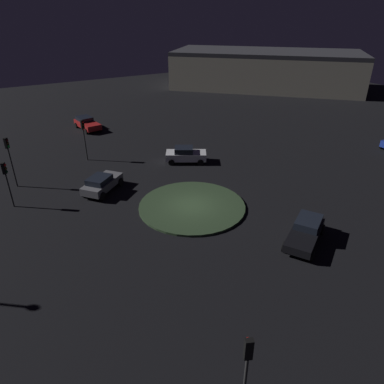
# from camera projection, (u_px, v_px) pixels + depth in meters

# --- Properties ---
(ground_plane) EXTENTS (117.13, 117.13, 0.00)m
(ground_plane) POSITION_uv_depth(u_px,v_px,m) (192.00, 207.00, 27.91)
(ground_plane) COLOR black
(roundabout_island) EXTENTS (8.40, 8.40, 0.17)m
(roundabout_island) POSITION_uv_depth(u_px,v_px,m) (192.00, 206.00, 27.87)
(roundabout_island) COLOR #2D4228
(roundabout_island) RESTS_ON ground_plane
(car_red) EXTENTS (2.56, 4.73, 1.47)m
(car_red) POSITION_uv_depth(u_px,v_px,m) (87.00, 123.00, 45.36)
(car_red) COLOR red
(car_red) RESTS_ON ground_plane
(car_white) EXTENTS (4.38, 3.57, 1.58)m
(car_white) POSITION_uv_depth(u_px,v_px,m) (186.00, 155.00, 35.67)
(car_white) COLOR white
(car_white) RESTS_ON ground_plane
(car_grey) EXTENTS (4.19, 3.89, 1.47)m
(car_grey) POSITION_uv_depth(u_px,v_px,m) (102.00, 183.00, 29.91)
(car_grey) COLOR slate
(car_grey) RESTS_ON ground_plane
(car_black) EXTENTS (4.79, 3.81, 1.40)m
(car_black) POSITION_uv_depth(u_px,v_px,m) (306.00, 231.00, 23.55)
(car_black) COLOR black
(car_black) RESTS_ON ground_plane
(traffic_light_southeast) EXTENTS (0.39, 0.38, 4.47)m
(traffic_light_southeast) POSITION_uv_depth(u_px,v_px,m) (9.00, 153.00, 29.64)
(traffic_light_southeast) COLOR #2D2D2D
(traffic_light_southeast) RESTS_ON ground_plane
(traffic_light_south) EXTENTS (0.35, 0.39, 4.21)m
(traffic_light_south) POSITION_uv_depth(u_px,v_px,m) (84.00, 132.00, 35.09)
(traffic_light_south) COLOR #2D2D2D
(traffic_light_south) RESTS_ON ground_plane
(traffic_light_northeast) EXTENTS (0.36, 0.39, 4.11)m
(traffic_light_northeast) POSITION_uv_depth(u_px,v_px,m) (247.00, 362.00, 12.42)
(traffic_light_northeast) COLOR #2D2D2D
(traffic_light_northeast) RESTS_ON ground_plane
(traffic_light_southeast_near) EXTENTS (0.40, 0.37, 3.75)m
(traffic_light_southeast_near) POSITION_uv_depth(u_px,v_px,m) (6.00, 176.00, 26.72)
(traffic_light_southeast_near) COLOR #2D2D2D
(traffic_light_southeast_near) RESTS_ON ground_plane
(store_building) EXTENTS (34.98, 34.82, 6.79)m
(store_building) POSITION_uv_depth(u_px,v_px,m) (266.00, 69.00, 67.79)
(store_building) COLOR #B7B299
(store_building) RESTS_ON ground_plane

